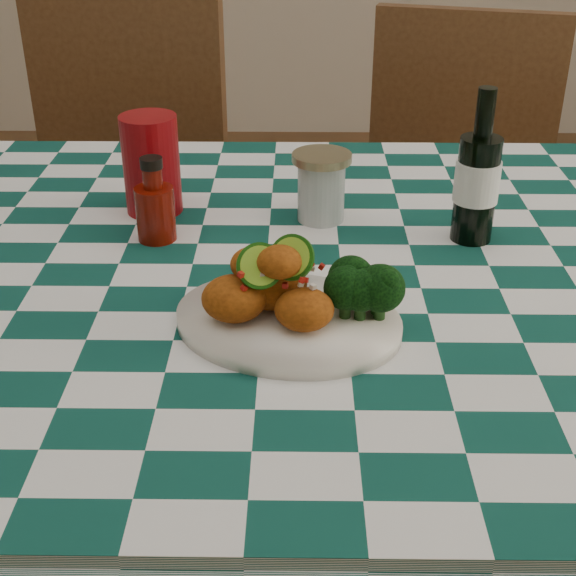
# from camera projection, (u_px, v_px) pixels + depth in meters

# --- Properties ---
(dining_table) EXTENTS (1.66, 1.06, 0.79)m
(dining_table) POSITION_uv_depth(u_px,v_px,m) (270.00, 479.00, 1.30)
(dining_table) COLOR #0D4138
(dining_table) RESTS_ON ground
(plate) EXTENTS (0.32, 0.28, 0.02)m
(plate) POSITION_uv_depth(u_px,v_px,m) (288.00, 322.00, 0.96)
(plate) COLOR white
(plate) RESTS_ON dining_table
(fried_chicken_pile) EXTENTS (0.14, 0.11, 0.09)m
(fried_chicken_pile) POSITION_uv_depth(u_px,v_px,m) (280.00, 281.00, 0.93)
(fried_chicken_pile) COLOR #AA4D10
(fried_chicken_pile) RESTS_ON plate
(broccoli_side) EXTENTS (0.09, 0.09, 0.07)m
(broccoli_side) POSITION_uv_depth(u_px,v_px,m) (359.00, 286.00, 0.95)
(broccoli_side) COLOR black
(broccoli_side) RESTS_ON plate
(red_tumbler) EXTENTS (0.10, 0.10, 0.15)m
(red_tumbler) POSITION_uv_depth(u_px,v_px,m) (151.00, 165.00, 1.23)
(red_tumbler) COLOR maroon
(red_tumbler) RESTS_ON dining_table
(ketchup_bottle) EXTENTS (0.07, 0.07, 0.13)m
(ketchup_bottle) POSITION_uv_depth(u_px,v_px,m) (154.00, 199.00, 1.15)
(ketchup_bottle) COLOR #5C0D04
(ketchup_bottle) RESTS_ON dining_table
(mason_jar) EXTENTS (0.10, 0.10, 0.11)m
(mason_jar) POSITION_uv_depth(u_px,v_px,m) (321.00, 187.00, 1.22)
(mason_jar) COLOR #B2BCBA
(mason_jar) RESTS_ON dining_table
(beer_bottle) EXTENTS (0.07, 0.07, 0.22)m
(beer_bottle) POSITION_uv_depth(u_px,v_px,m) (479.00, 167.00, 1.13)
(beer_bottle) COLOR black
(beer_bottle) RESTS_ON dining_table
(wooden_chair_left) EXTENTS (0.54, 0.56, 1.03)m
(wooden_chair_left) POSITION_uv_depth(u_px,v_px,m) (108.00, 232.00, 1.84)
(wooden_chair_left) COLOR #472814
(wooden_chair_left) RESTS_ON ground
(wooden_chair_right) EXTENTS (0.55, 0.56, 0.97)m
(wooden_chair_right) POSITION_uv_depth(u_px,v_px,m) (444.00, 240.00, 1.87)
(wooden_chair_right) COLOR #472814
(wooden_chair_right) RESTS_ON ground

